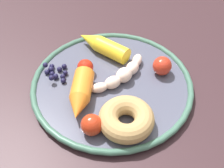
# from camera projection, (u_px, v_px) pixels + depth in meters

# --- Properties ---
(dining_table) EXTENTS (1.16, 0.93, 0.75)m
(dining_table) POSITION_uv_depth(u_px,v_px,m) (109.00, 98.00, 0.72)
(dining_table) COLOR #362126
(dining_table) RESTS_ON ground_plane
(plate) EXTENTS (0.32, 0.32, 0.02)m
(plate) POSITION_uv_depth(u_px,v_px,m) (112.00, 85.00, 0.62)
(plate) COLOR #4B4D60
(plate) RESTS_ON dining_table
(banana) EXTENTS (0.11, 0.11, 0.03)m
(banana) POSITION_uv_depth(u_px,v_px,m) (122.00, 75.00, 0.62)
(banana) COLOR beige
(banana) RESTS_ON plate
(carrot_orange) EXTENTS (0.05, 0.11, 0.04)m
(carrot_orange) POSITION_uv_depth(u_px,v_px,m) (80.00, 94.00, 0.58)
(carrot_orange) COLOR orange
(carrot_orange) RESTS_ON plate
(carrot_yellow) EXTENTS (0.12, 0.10, 0.04)m
(carrot_yellow) POSITION_uv_depth(u_px,v_px,m) (103.00, 45.00, 0.68)
(carrot_yellow) COLOR yellow
(carrot_yellow) RESTS_ON plate
(donut) EXTENTS (0.13, 0.13, 0.04)m
(donut) POSITION_uv_depth(u_px,v_px,m) (126.00, 119.00, 0.54)
(donut) COLOR tan
(donut) RESTS_ON plate
(blueberry_pile) EXTENTS (0.05, 0.05, 0.02)m
(blueberry_pile) POSITION_uv_depth(u_px,v_px,m) (56.00, 72.00, 0.63)
(blueberry_pile) COLOR #191638
(blueberry_pile) RESTS_ON plate
(tomato_near) EXTENTS (0.04, 0.04, 0.04)m
(tomato_near) POSITION_uv_depth(u_px,v_px,m) (92.00, 125.00, 0.53)
(tomato_near) COLOR red
(tomato_near) RESTS_ON plate
(tomato_mid) EXTENTS (0.04, 0.04, 0.04)m
(tomato_mid) POSITION_uv_depth(u_px,v_px,m) (162.00, 66.00, 0.63)
(tomato_mid) COLOR red
(tomato_mid) RESTS_ON plate
(tomato_far) EXTENTS (0.03, 0.03, 0.03)m
(tomato_far) POSITION_uv_depth(u_px,v_px,m) (85.00, 67.00, 0.63)
(tomato_far) COLOR red
(tomato_far) RESTS_ON plate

